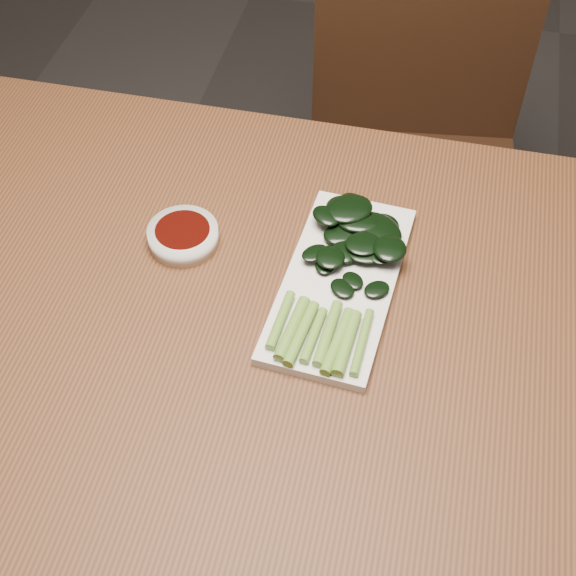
{
  "coord_description": "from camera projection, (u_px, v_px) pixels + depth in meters",
  "views": [
    {
      "loc": [
        0.18,
        -0.62,
        1.57
      ],
      "look_at": [
        0.03,
        0.04,
        0.76
      ],
      "focal_mm": 50.0,
      "sensor_mm": 36.0,
      "label": 1
    }
  ],
  "objects": [
    {
      "name": "serving_plate",
      "position": [
        340.0,
        282.0,
        1.07
      ],
      "size": [
        0.17,
        0.32,
        0.01
      ],
      "rotation": [
        0.0,
        0.0,
        -0.07
      ],
      "color": "beige",
      "rests_on": "table"
    },
    {
      "name": "sauce_bowl",
      "position": [
        183.0,
        236.0,
        1.11
      ],
      "size": [
        0.1,
        0.1,
        0.03
      ],
      "color": "beige",
      "rests_on": "table"
    },
    {
      "name": "gai_lan",
      "position": [
        349.0,
        257.0,
        1.07
      ],
      "size": [
        0.15,
        0.31,
        0.03
      ],
      "color": "olive",
      "rests_on": "serving_plate"
    },
    {
      "name": "ground",
      "position": [
        271.0,
        541.0,
        1.62
      ],
      "size": [
        6.0,
        6.0,
        0.0
      ],
      "primitive_type": "plane",
      "color": "#2A2828",
      "rests_on": "ground"
    },
    {
      "name": "table",
      "position": [
        263.0,
        343.0,
        1.1
      ],
      "size": [
        1.4,
        0.8,
        0.75
      ],
      "color": "#4B2915",
      "rests_on": "ground"
    },
    {
      "name": "chair_far",
      "position": [
        414.0,
        152.0,
        1.64
      ],
      "size": [
        0.49,
        0.49,
        0.89
      ],
      "rotation": [
        0.0,
        0.0,
        0.13
      ],
      "color": "black",
      "rests_on": "ground"
    }
  ]
}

